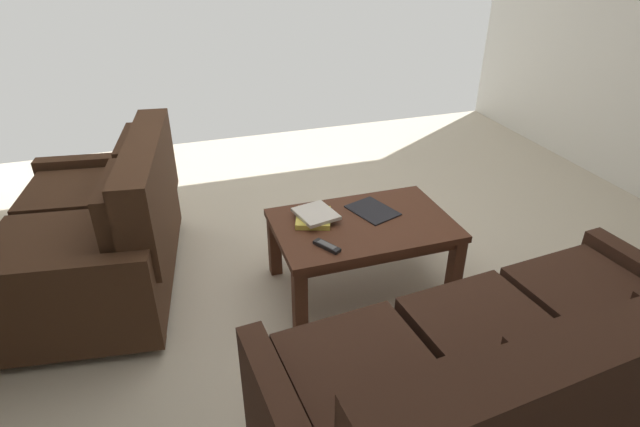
{
  "coord_description": "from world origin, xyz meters",
  "views": [
    {
      "loc": [
        0.91,
        2.37,
        1.9
      ],
      "look_at": [
        0.33,
        0.59,
        0.84
      ],
      "focal_mm": 28.45,
      "sensor_mm": 36.0,
      "label": 1
    }
  ],
  "objects_px": {
    "loveseat_near": "(103,232)",
    "loose_magazine": "(372,210)",
    "coffee_table": "(363,232)",
    "book_stack": "(314,216)",
    "sofa_main": "(512,388)",
    "tv_remote": "(327,246)"
  },
  "relations": [
    {
      "from": "loveseat_near",
      "to": "loose_magazine",
      "type": "bearing_deg",
      "value": 166.69
    },
    {
      "from": "coffee_table",
      "to": "book_stack",
      "type": "distance_m",
      "value": 0.29
    },
    {
      "from": "loose_magazine",
      "to": "loveseat_near",
      "type": "bearing_deg",
      "value": 147.84
    },
    {
      "from": "coffee_table",
      "to": "loose_magazine",
      "type": "xyz_separation_m",
      "value": [
        -0.1,
        -0.1,
        0.07
      ]
    },
    {
      "from": "sofa_main",
      "to": "coffee_table",
      "type": "bearing_deg",
      "value": -85.09
    },
    {
      "from": "loveseat_near",
      "to": "coffee_table",
      "type": "height_order",
      "value": "loveseat_near"
    },
    {
      "from": "loveseat_near",
      "to": "book_stack",
      "type": "relative_size",
      "value": 5.17
    },
    {
      "from": "loveseat_near",
      "to": "book_stack",
      "type": "bearing_deg",
      "value": 163.05
    },
    {
      "from": "tv_remote",
      "to": "loose_magazine",
      "type": "relative_size",
      "value": 0.57
    },
    {
      "from": "sofa_main",
      "to": "loose_magazine",
      "type": "distance_m",
      "value": 1.34
    },
    {
      "from": "sofa_main",
      "to": "loveseat_near",
      "type": "xyz_separation_m",
      "value": [
        1.53,
        -1.7,
        -0.01
      ]
    },
    {
      "from": "sofa_main",
      "to": "book_stack",
      "type": "xyz_separation_m",
      "value": [
        0.36,
        -1.34,
        0.09
      ]
    },
    {
      "from": "book_stack",
      "to": "loose_magazine",
      "type": "height_order",
      "value": "book_stack"
    },
    {
      "from": "coffee_table",
      "to": "loveseat_near",
      "type": "bearing_deg",
      "value": -18.06
    },
    {
      "from": "coffee_table",
      "to": "tv_remote",
      "type": "bearing_deg",
      "value": 33.64
    },
    {
      "from": "sofa_main",
      "to": "book_stack",
      "type": "relative_size",
      "value": 6.79
    },
    {
      "from": "sofa_main",
      "to": "book_stack",
      "type": "bearing_deg",
      "value": -74.88
    },
    {
      "from": "coffee_table",
      "to": "loose_magazine",
      "type": "relative_size",
      "value": 3.61
    },
    {
      "from": "sofa_main",
      "to": "loose_magazine",
      "type": "bearing_deg",
      "value": -89.8
    },
    {
      "from": "sofa_main",
      "to": "book_stack",
      "type": "height_order",
      "value": "sofa_main"
    },
    {
      "from": "loveseat_near",
      "to": "tv_remote",
      "type": "distance_m",
      "value": 1.32
    },
    {
      "from": "book_stack",
      "to": "tv_remote",
      "type": "distance_m",
      "value": 0.3
    }
  ]
}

